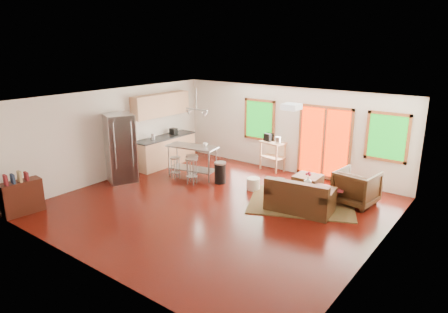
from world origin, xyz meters
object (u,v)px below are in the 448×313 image
Objects in this scene: coffee_table at (323,189)px; ottoman at (308,183)px; rug at (301,202)px; armchair at (357,186)px; loveseat at (299,198)px; refrigerator at (120,148)px; island at (192,156)px; kitchen_cart at (272,146)px.

ottoman is (-0.61, 0.40, -0.09)m from coffee_table.
armchair reaches higher than rug.
loveseat is 0.83× the size of refrigerator.
loveseat is at bearing -69.55° from rug.
refrigerator reaches higher than island.
loveseat reaches higher than ottoman.
loveseat is 0.93m from coffee_table.
island is (-3.49, -0.15, 0.64)m from rug.
ottoman is (-0.24, 0.82, 0.21)m from rug.
loveseat is at bearing 60.33° from armchair.
kitchen_cart reaches higher than armchair.
rug is 0.88m from ottoman.
coffee_table is at bearing 8.45° from island.
rug is 2.79m from kitchen_cart.
island reaches higher than loveseat.
coffee_table is 3.91m from island.
armchair is 6.46m from refrigerator.
rug is at bearing 42.59° from refrigerator.
rug is 1.61× the size of island.
refrigerator is 2.06m from island.
armchair is 1.43× the size of ottoman.
island reaches higher than ottoman.
island is at bearing -163.33° from ottoman.
island is at bearing -171.55° from coffee_table.
loveseat is at bearing -5.33° from island.
armchair is 0.60× the size of island.
kitchen_cart is at bearing 149.42° from ottoman.
island is (-3.86, -0.57, 0.34)m from coffee_table.
armchair is at bearing 23.82° from coffee_table.
kitchen_cart is at bearing 136.72° from rug.
ottoman is (-0.42, 1.32, -0.10)m from loveseat.
refrigerator is at bearing -158.63° from coffee_table.
coffee_table is 0.46× the size of refrigerator.
coffee_table is at bearing -31.37° from kitchen_cart.
rug is at bearing -43.28° from kitchen_cart.
coffee_table is (0.37, 0.42, 0.29)m from rug.
loveseat reaches higher than coffee_table.
rug is 3.81× the size of ottoman.
coffee_table is 0.73m from ottoman.
coffee_table reaches higher than rug.
kitchen_cart is (-1.95, 1.83, 0.77)m from rug.
ottoman is at bearing 99.75° from loveseat.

